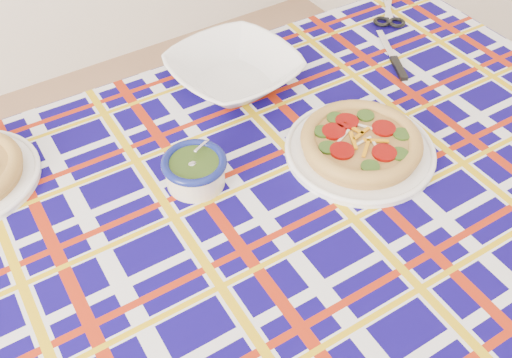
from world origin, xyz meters
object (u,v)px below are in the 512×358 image
dining_table (281,214)px  main_focaccia_plate (361,142)px  pesto_bowl (195,169)px  serving_bowl (234,71)px

dining_table → main_focaccia_plate: main_focaccia_plate is taller
main_focaccia_plate → pesto_bowl: 0.36m
pesto_bowl → dining_table: bearing=-39.1°
serving_bowl → main_focaccia_plate: bearing=-75.0°
dining_table → pesto_bowl: (-0.14, 0.11, 0.12)m
main_focaccia_plate → serving_bowl: serving_bowl is taller
dining_table → serving_bowl: (0.11, 0.36, 0.12)m
main_focaccia_plate → dining_table: bearing=179.2°
dining_table → serving_bowl: serving_bowl is taller
serving_bowl → pesto_bowl: bearing=-134.6°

